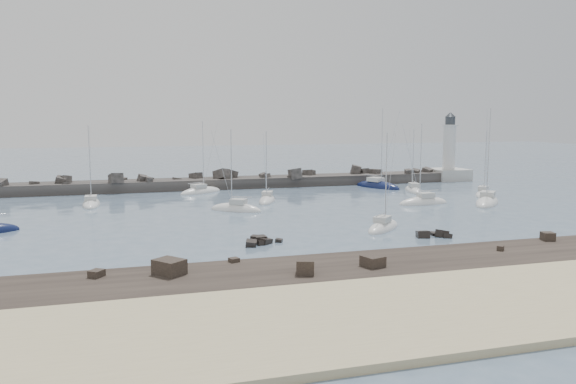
{
  "coord_description": "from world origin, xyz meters",
  "views": [
    {
      "loc": [
        -17.37,
        -63.08,
        12.54
      ],
      "look_at": [
        4.81,
        12.0,
        2.3
      ],
      "focal_mm": 35.0,
      "sensor_mm": 36.0,
      "label": 1
    }
  ],
  "objects_px": {
    "sailboat_5": "(267,201)",
    "sailboat_7": "(378,187)",
    "lighthouse": "(449,165)",
    "sailboat_11": "(483,195)",
    "sailboat_1": "(91,205)",
    "sailboat_3": "(201,192)",
    "sailboat_4": "(236,210)",
    "sailboat_6": "(383,228)",
    "sailboat_9": "(413,191)",
    "sailboat_8": "(423,203)",
    "sailboat_10": "(487,203)"
  },
  "relations": [
    {
      "from": "sailboat_5",
      "to": "sailboat_7",
      "type": "relative_size",
      "value": 0.75
    },
    {
      "from": "lighthouse",
      "to": "sailboat_11",
      "type": "xyz_separation_m",
      "value": [
        -7.72,
        -22.67,
        -2.95
      ]
    },
    {
      "from": "sailboat_1",
      "to": "sailboat_11",
      "type": "bearing_deg",
      "value": -6.72
    },
    {
      "from": "sailboat_3",
      "to": "sailboat_4",
      "type": "relative_size",
      "value": 1.08
    },
    {
      "from": "sailboat_11",
      "to": "sailboat_6",
      "type": "bearing_deg",
      "value": -143.42
    },
    {
      "from": "sailboat_9",
      "to": "sailboat_3",
      "type": "bearing_deg",
      "value": 166.1
    },
    {
      "from": "sailboat_5",
      "to": "sailboat_8",
      "type": "height_order",
      "value": "sailboat_8"
    },
    {
      "from": "sailboat_3",
      "to": "sailboat_10",
      "type": "relative_size",
      "value": 0.86
    },
    {
      "from": "sailboat_1",
      "to": "sailboat_6",
      "type": "relative_size",
      "value": 1.05
    },
    {
      "from": "sailboat_10",
      "to": "sailboat_11",
      "type": "distance_m",
      "value": 9.34
    },
    {
      "from": "sailboat_5",
      "to": "sailboat_9",
      "type": "bearing_deg",
      "value": 9.07
    },
    {
      "from": "sailboat_11",
      "to": "lighthouse",
      "type": "bearing_deg",
      "value": 71.19
    },
    {
      "from": "sailboat_8",
      "to": "sailboat_7",
      "type": "bearing_deg",
      "value": 83.62
    },
    {
      "from": "sailboat_1",
      "to": "sailboat_10",
      "type": "relative_size",
      "value": 0.83
    },
    {
      "from": "sailboat_3",
      "to": "sailboat_11",
      "type": "bearing_deg",
      "value": -20.7
    },
    {
      "from": "sailboat_1",
      "to": "sailboat_8",
      "type": "bearing_deg",
      "value": -14.94
    },
    {
      "from": "sailboat_1",
      "to": "sailboat_7",
      "type": "xyz_separation_m",
      "value": [
        49.41,
        7.79,
        0.02
      ]
    },
    {
      "from": "lighthouse",
      "to": "sailboat_7",
      "type": "distance_m",
      "value": 21.25
    },
    {
      "from": "sailboat_5",
      "to": "sailboat_10",
      "type": "bearing_deg",
      "value": -20.34
    },
    {
      "from": "sailboat_3",
      "to": "sailboat_4",
      "type": "bearing_deg",
      "value": -83.99
    },
    {
      "from": "sailboat_5",
      "to": "sailboat_7",
      "type": "xyz_separation_m",
      "value": [
        23.9,
        11.5,
        0.01
      ]
    },
    {
      "from": "sailboat_5",
      "to": "sailboat_11",
      "type": "distance_m",
      "value": 35.94
    },
    {
      "from": "sailboat_4",
      "to": "sailboat_10",
      "type": "xyz_separation_m",
      "value": [
        36.97,
        -4.4,
        0.0
      ]
    },
    {
      "from": "sailboat_7",
      "to": "sailboat_8",
      "type": "xyz_separation_m",
      "value": [
        -2.28,
        -20.37,
        0.0
      ]
    },
    {
      "from": "lighthouse",
      "to": "sailboat_1",
      "type": "bearing_deg",
      "value": -167.38
    },
    {
      "from": "sailboat_7",
      "to": "sailboat_10",
      "type": "relative_size",
      "value": 1.02
    },
    {
      "from": "sailboat_8",
      "to": "sailboat_11",
      "type": "relative_size",
      "value": 1.11
    },
    {
      "from": "sailboat_6",
      "to": "sailboat_9",
      "type": "relative_size",
      "value": 1.02
    },
    {
      "from": "sailboat_7",
      "to": "sailboat_10",
      "type": "height_order",
      "value": "sailboat_7"
    },
    {
      "from": "sailboat_7",
      "to": "sailboat_11",
      "type": "relative_size",
      "value": 1.34
    },
    {
      "from": "sailboat_6",
      "to": "sailboat_9",
      "type": "bearing_deg",
      "value": 55.58
    },
    {
      "from": "sailboat_4",
      "to": "sailboat_5",
      "type": "bearing_deg",
      "value": 48.49
    },
    {
      "from": "sailboat_1",
      "to": "sailboat_8",
      "type": "xyz_separation_m",
      "value": [
        47.13,
        -12.58,
        0.02
      ]
    },
    {
      "from": "sailboat_7",
      "to": "lighthouse",
      "type": "bearing_deg",
      "value": 21.34
    },
    {
      "from": "sailboat_7",
      "to": "sailboat_8",
      "type": "distance_m",
      "value": 20.5
    },
    {
      "from": "sailboat_3",
      "to": "sailboat_8",
      "type": "height_order",
      "value": "sailboat_3"
    },
    {
      "from": "lighthouse",
      "to": "sailboat_4",
      "type": "distance_m",
      "value": 56.24
    },
    {
      "from": "sailboat_10",
      "to": "sailboat_6",
      "type": "bearing_deg",
      "value": -150.63
    },
    {
      "from": "sailboat_1",
      "to": "sailboat_11",
      "type": "relative_size",
      "value": 1.08
    },
    {
      "from": "sailboat_3",
      "to": "sailboat_8",
      "type": "distance_m",
      "value": 37.17
    },
    {
      "from": "sailboat_3",
      "to": "sailboat_9",
      "type": "xyz_separation_m",
      "value": [
        35.56,
        -8.8,
        0.01
      ]
    },
    {
      "from": "sailboat_1",
      "to": "sailboat_3",
      "type": "relative_size",
      "value": 0.96
    },
    {
      "from": "sailboat_4",
      "to": "sailboat_10",
      "type": "distance_m",
      "value": 37.23
    },
    {
      "from": "sailboat_6",
      "to": "sailboat_3",
      "type": "bearing_deg",
      "value": 112.69
    },
    {
      "from": "lighthouse",
      "to": "sailboat_3",
      "type": "bearing_deg",
      "value": -173.38
    },
    {
      "from": "sailboat_5",
      "to": "sailboat_10",
      "type": "distance_m",
      "value": 32.82
    },
    {
      "from": "sailboat_1",
      "to": "sailboat_10",
      "type": "xyz_separation_m",
      "value": [
        56.29,
        -15.12,
        0.02
      ]
    },
    {
      "from": "sailboat_6",
      "to": "sailboat_10",
      "type": "distance_m",
      "value": 26.78
    },
    {
      "from": "lighthouse",
      "to": "sailboat_7",
      "type": "bearing_deg",
      "value": -158.66
    },
    {
      "from": "sailboat_1",
      "to": "sailboat_3",
      "type": "distance_m",
      "value": 19.61
    }
  ]
}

